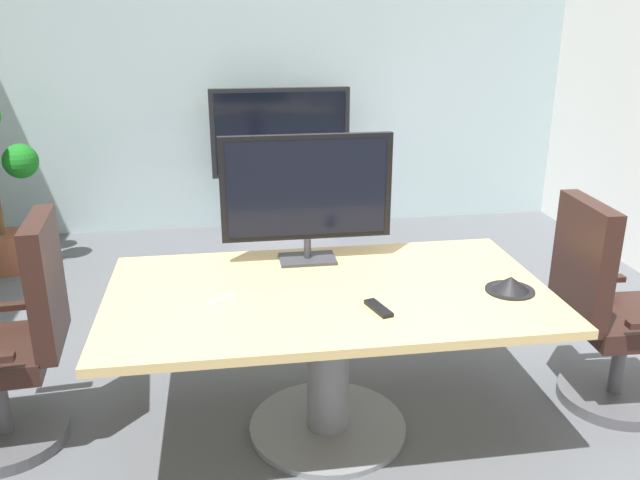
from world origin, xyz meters
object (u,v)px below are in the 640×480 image
Objects in this scene: conference_table at (328,327)px; remote_control at (379,308)px; conference_phone at (510,285)px; wall_display_unit at (281,187)px; office_chair_left at (15,354)px; office_chair_right at (607,323)px; tv_monitor at (307,191)px.

conference_table is 0.36m from remote_control.
wall_display_unit is at bearing 103.48° from conference_phone.
office_chair_left is at bearing 172.92° from conference_phone.
remote_control is (0.11, -3.20, 0.31)m from wall_display_unit.
wall_display_unit is at bearing 27.36° from office_chair_right.
office_chair_right reaches higher than conference_table.
office_chair_right is (2.84, -0.11, 0.00)m from office_chair_left.
tv_monitor reaches higher than conference_table.
conference_phone is 0.64m from remote_control.
office_chair_left is 2.84m from office_chair_right.
conference_table is 2.96m from wall_display_unit.
conference_phone is (0.85, -0.52, -0.33)m from tv_monitor.
tv_monitor is at bearing 148.52° from conference_phone.
tv_monitor is at bearing -92.40° from wall_display_unit.
office_chair_right reaches higher than remote_control.
wall_display_unit is at bearing 147.65° from office_chair_left.
office_chair_left is 1.30× the size of tv_monitor.
office_chair_right is 4.95× the size of conference_phone.
office_chair_right is at bearing 14.78° from conference_phone.
office_chair_right is at bearing -13.71° from tv_monitor.
office_chair_left reaches higher than conference_phone.
office_chair_left is at bearing 90.21° from office_chair_right.
conference_table is 1.82× the size of office_chair_right.
office_chair_left reaches higher than conference_table.
office_chair_right is 0.71m from conference_phone.
office_chair_left is 1.54m from tv_monitor.
tv_monitor reaches higher than remote_control.
conference_table is 1.43m from office_chair_left.
tv_monitor reaches higher than wall_display_unit.
conference_table is 0.85m from conference_phone.
remote_control is (0.17, -0.24, 0.20)m from conference_table.
tv_monitor is (-0.05, 0.38, 0.55)m from conference_table.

